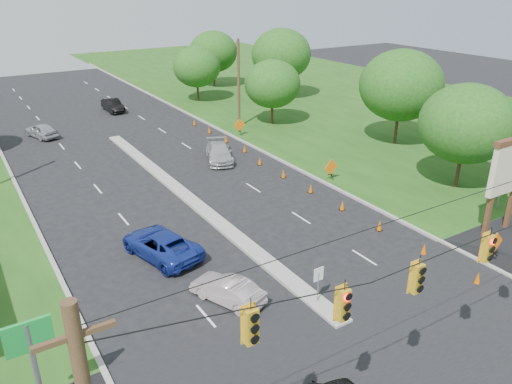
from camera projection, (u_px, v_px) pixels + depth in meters
ground at (413, 382)px, 19.51m from camera, size 160.00×160.00×0.00m
grass_right at (467, 136)px, 49.67m from camera, size 40.00×160.00×0.06m
cross_street at (413, 382)px, 19.51m from camera, size 160.00×14.00×0.02m
curb_left at (16, 185)px, 37.97m from camera, size 0.25×110.00×0.16m
curb_right at (244, 143)px, 47.79m from camera, size 0.25×110.00×0.16m
median at (187, 198)px, 35.87m from camera, size 1.00×34.00×0.18m
median_sign at (318, 279)px, 23.60m from camera, size 0.55×0.06×2.05m
signal_span at (453, 289)px, 16.74m from camera, size 25.60×0.32×9.00m
utility_pole_far_right at (239, 84)px, 51.07m from camera, size 0.28×0.28×9.00m
pylon_sign at (507, 170)px, 29.71m from camera, size 5.90×2.30×6.12m
cone_0 at (478, 278)px, 25.65m from camera, size 0.32×0.32×0.70m
cone_1 at (424, 249)px, 28.37m from camera, size 0.32×0.32×0.70m
cone_2 at (380, 225)px, 31.10m from camera, size 0.32×0.32×0.70m
cone_3 at (342, 205)px, 33.83m from camera, size 0.32×0.32×0.70m
cone_4 at (311, 188)px, 36.55m from camera, size 0.32×0.32×0.70m
cone_5 at (283, 174)px, 39.28m from camera, size 0.32×0.32×0.70m
cone_6 at (260, 161)px, 42.01m from camera, size 0.32×0.32×0.70m
cone_7 at (245, 149)px, 45.02m from camera, size 0.32×0.32×0.70m
cone_8 at (226, 139)px, 47.75m from camera, size 0.32×0.32×0.70m
cone_9 at (209, 130)px, 50.48m from camera, size 0.32×0.32×0.70m
cone_10 at (194, 122)px, 53.20m from camera, size 0.32×0.32×0.70m
work_sign_0 at (495, 244)px, 27.44m from camera, size 1.27×0.58×1.37m
work_sign_1 at (331, 168)px, 38.35m from camera, size 1.27×0.58×1.37m
work_sign_2 at (239, 126)px, 49.25m from camera, size 1.27×0.58×1.37m
tree_7 at (466, 124)px, 35.64m from camera, size 6.72×6.72×7.84m
tree_8 at (401, 85)px, 45.13m from camera, size 7.56×7.56×8.82m
tree_9 at (272, 84)px, 52.05m from camera, size 5.88×5.88×6.86m
tree_10 at (281, 54)px, 63.24m from camera, size 7.56×7.56×8.82m
tree_11 at (213, 52)px, 70.11m from camera, size 6.72×6.72×7.84m
tree_12 at (197, 67)px, 61.99m from camera, size 5.88×5.88×6.86m
white_sedan at (227, 290)px, 24.17m from camera, size 2.73×4.09×1.27m
blue_pickup at (161, 244)px, 28.09m from camera, size 3.70×5.82×1.49m
silver_car_far at (219, 152)px, 42.84m from camera, size 3.77×5.45×1.47m
silver_car_oncoming at (41, 130)px, 49.06m from camera, size 2.86×4.52×1.43m
dark_car_receding at (113, 105)px, 58.63m from camera, size 1.63×4.50×1.48m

